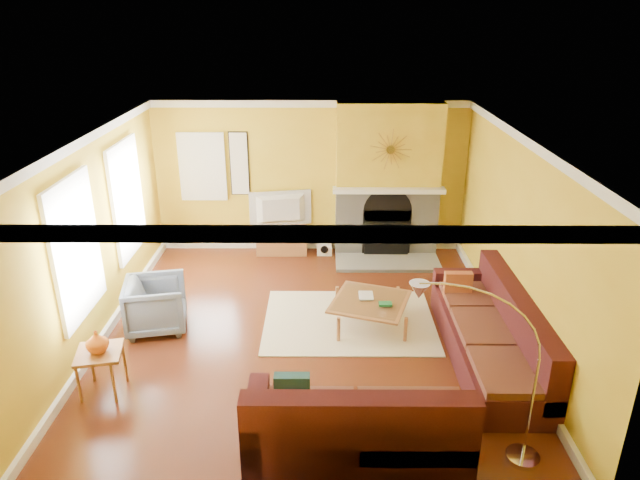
{
  "coord_description": "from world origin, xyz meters",
  "views": [
    {
      "loc": [
        0.23,
        -6.78,
        4.16
      ],
      "look_at": [
        0.18,
        0.4,
        1.21
      ],
      "focal_mm": 32.0,
      "sensor_mm": 36.0,
      "label": 1
    }
  ],
  "objects_px": {
    "sectional_sofa": "(397,342)",
    "arc_lamp": "(479,378)",
    "media_console": "(282,240)",
    "side_table": "(102,372)",
    "coffee_table": "(369,312)",
    "armchair": "(156,305)"
  },
  "relations": [
    {
      "from": "side_table",
      "to": "arc_lamp",
      "type": "height_order",
      "value": "arc_lamp"
    },
    {
      "from": "sectional_sofa",
      "to": "coffee_table",
      "type": "height_order",
      "value": "sectional_sofa"
    },
    {
      "from": "side_table",
      "to": "arc_lamp",
      "type": "xyz_separation_m",
      "value": [
        3.99,
        -1.06,
        0.7
      ]
    },
    {
      "from": "sectional_sofa",
      "to": "side_table",
      "type": "bearing_deg",
      "value": -173.88
    },
    {
      "from": "side_table",
      "to": "arc_lamp",
      "type": "distance_m",
      "value": 4.19
    },
    {
      "from": "sectional_sofa",
      "to": "media_console",
      "type": "bearing_deg",
      "value": 113.69
    },
    {
      "from": "sectional_sofa",
      "to": "side_table",
      "type": "distance_m",
      "value": 3.45
    },
    {
      "from": "side_table",
      "to": "coffee_table",
      "type": "bearing_deg",
      "value": 25.56
    },
    {
      "from": "coffee_table",
      "to": "armchair",
      "type": "bearing_deg",
      "value": -177.89
    },
    {
      "from": "arc_lamp",
      "to": "coffee_table",
      "type": "bearing_deg",
      "value": 107.24
    },
    {
      "from": "armchair",
      "to": "arc_lamp",
      "type": "height_order",
      "value": "arc_lamp"
    },
    {
      "from": "sectional_sofa",
      "to": "arc_lamp",
      "type": "xyz_separation_m",
      "value": [
        0.57,
        -1.42,
        0.52
      ]
    },
    {
      "from": "media_console",
      "to": "arc_lamp",
      "type": "bearing_deg",
      "value": -66.8
    },
    {
      "from": "sectional_sofa",
      "to": "armchair",
      "type": "xyz_separation_m",
      "value": [
        -3.18,
        1.05,
        -0.09
      ]
    },
    {
      "from": "sectional_sofa",
      "to": "media_console",
      "type": "xyz_separation_m",
      "value": [
        -1.63,
        3.71,
        -0.2
      ]
    },
    {
      "from": "media_console",
      "to": "sectional_sofa",
      "type": "bearing_deg",
      "value": -66.31
    },
    {
      "from": "arc_lamp",
      "to": "sectional_sofa",
      "type": "bearing_deg",
      "value": 111.88
    },
    {
      "from": "sectional_sofa",
      "to": "media_console",
      "type": "distance_m",
      "value": 4.06
    },
    {
      "from": "sectional_sofa",
      "to": "arc_lamp",
      "type": "bearing_deg",
      "value": -68.12
    },
    {
      "from": "coffee_table",
      "to": "side_table",
      "type": "relative_size",
      "value": 1.82
    },
    {
      "from": "sectional_sofa",
      "to": "armchair",
      "type": "height_order",
      "value": "sectional_sofa"
    },
    {
      "from": "media_console",
      "to": "arc_lamp",
      "type": "height_order",
      "value": "arc_lamp"
    }
  ]
}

